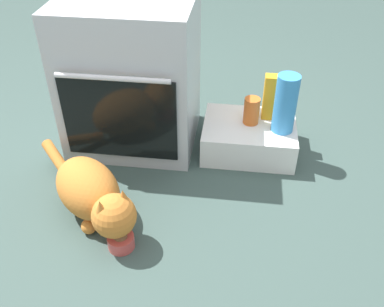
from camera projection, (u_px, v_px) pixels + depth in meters
ground at (129, 199)px, 2.00m from camera, size 8.00×8.00×0.00m
oven at (131, 75)px, 2.16m from camera, size 0.64×0.58×0.77m
pantry_cabinet at (249, 137)px, 2.25m from camera, size 0.47×0.37×0.16m
food_bowl at (121, 241)px, 1.75m from camera, size 0.11×0.11×0.08m
cat at (93, 193)px, 1.82m from camera, size 0.60×0.60×0.26m
juice_carton at (272, 97)px, 2.18m from camera, size 0.09×0.06×0.24m
sauce_jar at (252, 111)px, 2.17m from camera, size 0.08×0.08×0.14m
water_bottle at (285, 104)px, 2.07m from camera, size 0.11×0.11×0.30m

